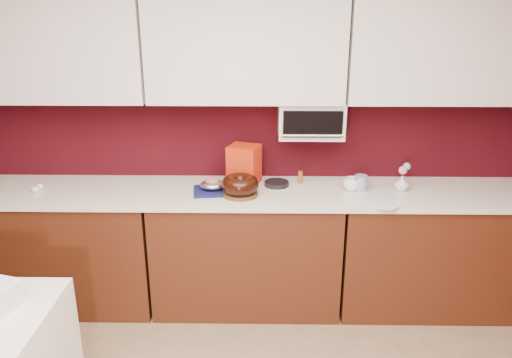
{
  "coord_description": "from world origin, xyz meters",
  "views": [
    {
      "loc": [
        0.12,
        -1.33,
        2.14
      ],
      "look_at": [
        0.07,
        1.84,
        1.02
      ],
      "focal_mm": 35.0,
      "sensor_mm": 36.0,
      "label": 1
    }
  ],
  "objects_px": {
    "flower_vase": "(402,182)",
    "coffee_mug": "(352,183)",
    "blue_jar": "(361,183)",
    "pandoro_box": "(244,165)",
    "toaster_oven": "(311,119)",
    "foil_ham_nest": "(212,185)",
    "bundt_cake": "(240,184)"
  },
  "relations": [
    {
      "from": "blue_jar",
      "to": "coffee_mug",
      "type": "bearing_deg",
      "value": -173.86
    },
    {
      "from": "bundt_cake",
      "to": "coffee_mug",
      "type": "relative_size",
      "value": 2.28
    },
    {
      "from": "toaster_oven",
      "to": "foil_ham_nest",
      "type": "relative_size",
      "value": 2.62
    },
    {
      "from": "bundt_cake",
      "to": "flower_vase",
      "type": "height_order",
      "value": "bundt_cake"
    },
    {
      "from": "coffee_mug",
      "to": "flower_vase",
      "type": "distance_m",
      "value": 0.35
    },
    {
      "from": "pandoro_box",
      "to": "flower_vase",
      "type": "height_order",
      "value": "pandoro_box"
    },
    {
      "from": "flower_vase",
      "to": "toaster_oven",
      "type": "bearing_deg",
      "value": 166.99
    },
    {
      "from": "toaster_oven",
      "to": "flower_vase",
      "type": "relative_size",
      "value": 3.76
    },
    {
      "from": "toaster_oven",
      "to": "pandoro_box",
      "type": "relative_size",
      "value": 1.59
    },
    {
      "from": "coffee_mug",
      "to": "blue_jar",
      "type": "height_order",
      "value": "coffee_mug"
    },
    {
      "from": "foil_ham_nest",
      "to": "flower_vase",
      "type": "height_order",
      "value": "flower_vase"
    },
    {
      "from": "bundt_cake",
      "to": "pandoro_box",
      "type": "bearing_deg",
      "value": 85.81
    },
    {
      "from": "pandoro_box",
      "to": "blue_jar",
      "type": "relative_size",
      "value": 2.63
    },
    {
      "from": "toaster_oven",
      "to": "flower_vase",
      "type": "distance_m",
      "value": 0.77
    },
    {
      "from": "toaster_oven",
      "to": "bundt_cake",
      "type": "relative_size",
      "value": 1.79
    },
    {
      "from": "toaster_oven",
      "to": "pandoro_box",
      "type": "xyz_separation_m",
      "value": [
        -0.47,
        -0.02,
        -0.33
      ]
    },
    {
      "from": "bundt_cake",
      "to": "foil_ham_nest",
      "type": "relative_size",
      "value": 1.46
    },
    {
      "from": "blue_jar",
      "to": "pandoro_box",
      "type": "bearing_deg",
      "value": 170.84
    },
    {
      "from": "pandoro_box",
      "to": "coffee_mug",
      "type": "height_order",
      "value": "pandoro_box"
    },
    {
      "from": "pandoro_box",
      "to": "flower_vase",
      "type": "relative_size",
      "value": 2.36
    },
    {
      "from": "coffee_mug",
      "to": "flower_vase",
      "type": "bearing_deg",
      "value": 1.22
    },
    {
      "from": "toaster_oven",
      "to": "pandoro_box",
      "type": "height_order",
      "value": "toaster_oven"
    },
    {
      "from": "toaster_oven",
      "to": "foil_ham_nest",
      "type": "distance_m",
      "value": 0.83
    },
    {
      "from": "foil_ham_nest",
      "to": "coffee_mug",
      "type": "xyz_separation_m",
      "value": [
        0.97,
        0.05,
        0.0
      ]
    },
    {
      "from": "coffee_mug",
      "to": "pandoro_box",
      "type": "bearing_deg",
      "value": 169.54
    },
    {
      "from": "foil_ham_nest",
      "to": "coffee_mug",
      "type": "bearing_deg",
      "value": 3.0
    },
    {
      "from": "blue_jar",
      "to": "flower_vase",
      "type": "xyz_separation_m",
      "value": [
        0.28,
        0.0,
        0.01
      ]
    },
    {
      "from": "bundt_cake",
      "to": "blue_jar",
      "type": "bearing_deg",
      "value": 7.94
    },
    {
      "from": "bundt_cake",
      "to": "foil_ham_nest",
      "type": "xyz_separation_m",
      "value": [
        -0.19,
        0.06,
        -0.03
      ]
    },
    {
      "from": "foil_ham_nest",
      "to": "pandoro_box",
      "type": "bearing_deg",
      "value": 41.75
    },
    {
      "from": "flower_vase",
      "to": "coffee_mug",
      "type": "bearing_deg",
      "value": -178.78
    },
    {
      "from": "toaster_oven",
      "to": "pandoro_box",
      "type": "distance_m",
      "value": 0.57
    }
  ]
}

